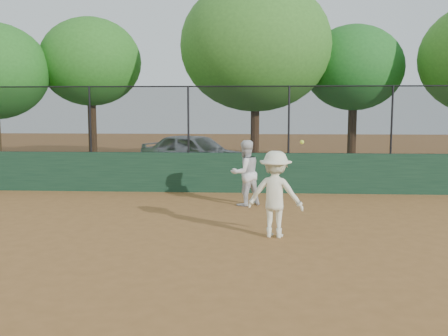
# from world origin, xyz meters

# --- Properties ---
(ground) EXTENTS (80.00, 80.00, 0.00)m
(ground) POSITION_xyz_m (0.00, 0.00, 0.00)
(ground) COLOR #905D2E
(ground) RESTS_ON ground
(back_wall) EXTENTS (26.00, 0.20, 1.20)m
(back_wall) POSITION_xyz_m (0.00, 6.00, 0.60)
(back_wall) COLOR #1C3D27
(back_wall) RESTS_ON ground
(grass_strip) EXTENTS (36.00, 12.00, 0.01)m
(grass_strip) POSITION_xyz_m (0.00, 12.00, 0.00)
(grass_strip) COLOR #2C531A
(grass_strip) RESTS_ON ground
(parked_car) EXTENTS (4.92, 3.85, 1.57)m
(parked_car) POSITION_xyz_m (-0.82, 10.44, 0.78)
(parked_car) COLOR #A0A4A9
(parked_car) RESTS_ON ground
(player_second) EXTENTS (1.05, 1.00, 1.72)m
(player_second) POSITION_xyz_m (1.25, 3.99, 0.86)
(player_second) COLOR silver
(player_second) RESTS_ON ground
(player_main) EXTENTS (1.22, 0.87, 1.95)m
(player_main) POSITION_xyz_m (1.90, 0.80, 0.86)
(player_main) COLOR #F1F0CD
(player_main) RESTS_ON ground
(fence_assembly) EXTENTS (26.00, 0.06, 2.00)m
(fence_assembly) POSITION_xyz_m (-0.03, 6.00, 2.24)
(fence_assembly) COLOR black
(fence_assembly) RESTS_ON back_wall
(tree_1) EXTENTS (4.36, 3.96, 6.40)m
(tree_1) POSITION_xyz_m (-5.58, 12.51, 4.50)
(tree_1) COLOR #3E2715
(tree_1) RESTS_ON ground
(tree_2) EXTENTS (5.96, 5.42, 7.54)m
(tree_2) POSITION_xyz_m (1.51, 11.13, 4.96)
(tree_2) COLOR #472B19
(tree_2) RESTS_ON ground
(tree_3) EXTENTS (4.05, 3.68, 5.93)m
(tree_3) POSITION_xyz_m (5.56, 12.20, 4.17)
(tree_3) COLOR #3B2313
(tree_3) RESTS_ON ground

